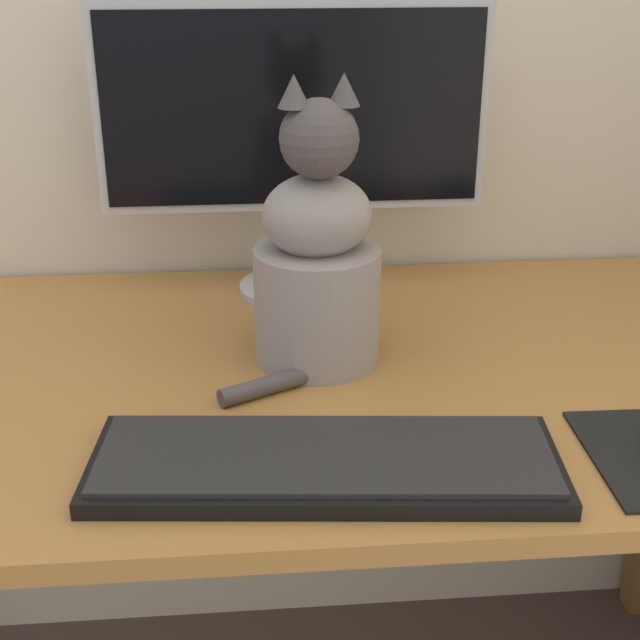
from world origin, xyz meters
TOP-DOWN VIEW (x-y plane):
  - desk at (0.00, 0.00)m, footprint 1.41×0.71m
  - monitor at (-0.00, 0.26)m, footprint 0.55×0.17m
  - keyboard at (-0.00, -0.24)m, footprint 0.49×0.21m
  - cat at (0.01, 0.02)m, footprint 0.21×0.22m

SIDE VIEW (x-z plane):
  - desk at x=0.00m, z-range 0.27..0.98m
  - keyboard at x=0.00m, z-range 0.71..0.74m
  - cat at x=0.01m, z-range 0.67..1.02m
  - monitor at x=0.00m, z-range 0.75..1.17m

